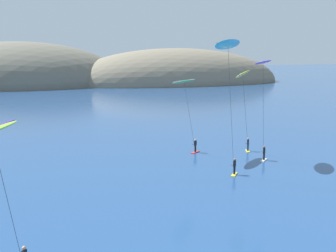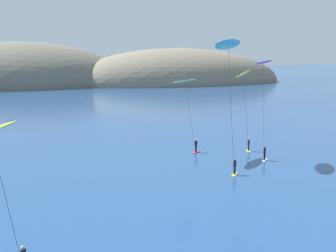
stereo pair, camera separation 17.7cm
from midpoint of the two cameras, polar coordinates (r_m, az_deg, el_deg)
headland_island at (r=153.24m, az=-21.42°, el=4.91°), size 185.16×56.11×30.77m
kitesurfer_green at (r=47.79m, az=2.26°, el=5.17°), size 5.51×4.94×9.14m
kitesurfer_purple at (r=45.53m, az=12.67°, el=7.36°), size 4.80×4.84×11.41m
kitesurfer_yellow at (r=46.81m, az=10.06°, el=6.04°), size 5.98×7.30×10.31m
kitesurfer_cyan at (r=38.51m, az=8.07°, el=9.65°), size 5.48×5.50×13.39m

